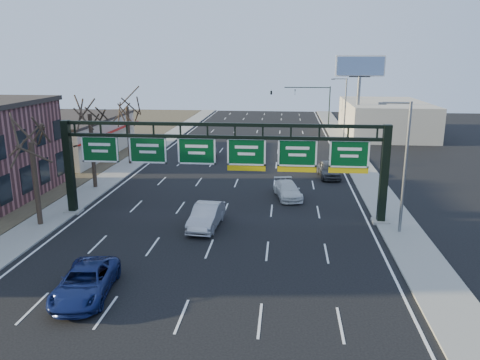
# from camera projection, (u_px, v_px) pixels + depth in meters

# --- Properties ---
(ground) EXTENTS (160.00, 160.00, 0.00)m
(ground) POSITION_uv_depth(u_px,v_px,m) (204.00, 262.00, 27.67)
(ground) COLOR black
(ground) RESTS_ON ground
(sidewalk_left) EXTENTS (3.00, 120.00, 0.12)m
(sidewalk_left) POSITION_uv_depth(u_px,v_px,m) (115.00, 174.00, 48.11)
(sidewalk_left) COLOR gray
(sidewalk_left) RESTS_ON ground
(sidewalk_right) EXTENTS (3.00, 120.00, 0.12)m
(sidewalk_right) POSITION_uv_depth(u_px,v_px,m) (368.00, 180.00, 45.67)
(sidewalk_right) COLOR gray
(sidewalk_right) RESTS_ON ground
(dirt_strip_left) EXTENTS (21.00, 120.00, 0.06)m
(dirt_strip_left) POSITION_uv_depth(u_px,v_px,m) (3.00, 172.00, 49.29)
(dirt_strip_left) COLOR #473D2B
(dirt_strip_left) RESTS_ON ground
(lane_markings) EXTENTS (21.60, 120.00, 0.01)m
(lane_markings) POSITION_uv_depth(u_px,v_px,m) (238.00, 178.00, 46.91)
(lane_markings) COLOR white
(lane_markings) RESTS_ON ground
(sign_gantry) EXTENTS (24.60, 1.20, 7.20)m
(sign_gantry) POSITION_uv_depth(u_px,v_px,m) (224.00, 158.00, 34.17)
(sign_gantry) COLOR black
(sign_gantry) RESTS_ON ground
(cream_strip) EXTENTS (10.90, 18.40, 4.70)m
(cream_strip) POSITION_uv_depth(u_px,v_px,m) (71.00, 136.00, 57.01)
(cream_strip) COLOR #BCB09B
(cream_strip) RESTS_ON ground
(building_right_distant) EXTENTS (12.00, 20.00, 5.00)m
(building_right_distant) POSITION_uv_depth(u_px,v_px,m) (385.00, 118.00, 73.23)
(building_right_distant) COLOR #BCB09B
(building_right_distant) RESTS_ON ground
(tree_gantry) EXTENTS (3.60, 3.60, 8.48)m
(tree_gantry) POSITION_uv_depth(u_px,v_px,m) (29.00, 127.00, 31.88)
(tree_gantry) COLOR black
(tree_gantry) RESTS_ON sidewalk_left
(tree_mid) EXTENTS (3.60, 3.60, 9.24)m
(tree_mid) POSITION_uv_depth(u_px,v_px,m) (89.00, 102.00, 41.31)
(tree_mid) COLOR black
(tree_mid) RESTS_ON sidewalk_left
(tree_far) EXTENTS (3.60, 3.60, 8.86)m
(tree_far) POSITION_uv_depth(u_px,v_px,m) (126.00, 97.00, 51.03)
(tree_far) COLOR black
(tree_far) RESTS_ON sidewalk_left
(streetlight_near) EXTENTS (2.15, 0.22, 9.00)m
(streetlight_near) POSITION_uv_depth(u_px,v_px,m) (404.00, 161.00, 30.95)
(streetlight_near) COLOR slate
(streetlight_near) RESTS_ON sidewalk_right
(streetlight_far) EXTENTS (2.15, 0.22, 9.00)m
(streetlight_far) POSITION_uv_depth(u_px,v_px,m) (344.00, 107.00, 63.67)
(streetlight_far) COLOR slate
(streetlight_far) RESTS_ON sidewalk_right
(billboard_right) EXTENTS (7.00, 0.50, 12.00)m
(billboard_right) POSITION_uv_depth(u_px,v_px,m) (360.00, 76.00, 67.20)
(billboard_right) COLOR slate
(billboard_right) RESTS_ON ground
(traffic_signal_mast) EXTENTS (10.16, 0.54, 7.00)m
(traffic_signal_mast) POSITION_uv_depth(u_px,v_px,m) (293.00, 95.00, 78.64)
(traffic_signal_mast) COLOR black
(traffic_signal_mast) RESTS_ON ground
(car_blue_suv) EXTENTS (3.07, 5.65, 1.50)m
(car_blue_suv) POSITION_uv_depth(u_px,v_px,m) (85.00, 282.00, 23.58)
(car_blue_suv) COLOR navy
(car_blue_suv) RESTS_ON ground
(car_silver_sedan) EXTENTS (2.12, 5.15, 1.66)m
(car_silver_sedan) POSITION_uv_depth(u_px,v_px,m) (206.00, 216.00, 33.12)
(car_silver_sedan) COLOR #A6A5AA
(car_silver_sedan) RESTS_ON ground
(car_white_wagon) EXTENTS (2.83, 4.97, 1.36)m
(car_white_wagon) POSITION_uv_depth(u_px,v_px,m) (288.00, 190.00, 40.16)
(car_white_wagon) COLOR white
(car_white_wagon) RESTS_ON ground
(car_grey_far) EXTENTS (2.33, 4.95, 1.64)m
(car_grey_far) POSITION_uv_depth(u_px,v_px,m) (329.00, 169.00, 46.98)
(car_grey_far) COLOR #3D3F42
(car_grey_far) RESTS_ON ground
(car_silver_distant) EXTENTS (1.93, 4.94, 1.60)m
(car_silver_distant) POSITION_uv_depth(u_px,v_px,m) (207.00, 152.00, 55.68)
(car_silver_distant) COLOR #A8A8AD
(car_silver_distant) RESTS_ON ground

